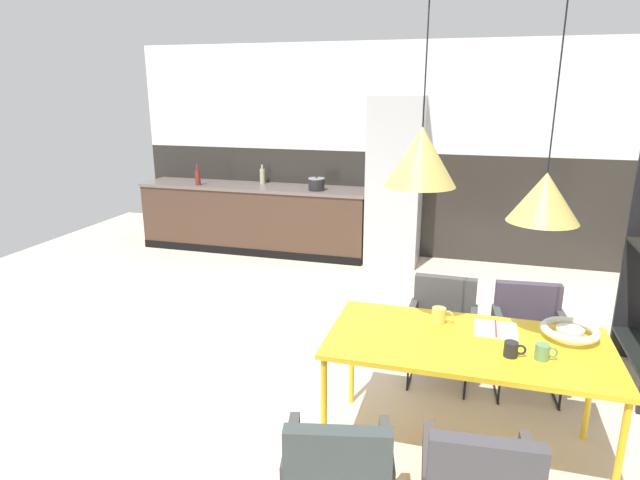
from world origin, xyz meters
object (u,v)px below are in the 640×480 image
object	(u,v)px
mug_wide_latte	(543,352)
bottle_spice_small	(198,177)
armchair_facing_counter	(480,480)
fruit_bowl	(570,331)
mug_white_ceramic	(512,349)
armchair_by_stool	(442,318)
cooking_pot	(316,184)
refrigerator_column	(395,182)
pendant_lamp_over_table_far	(545,197)
bottle_oil_tall	(262,176)
dining_table	(467,349)
armchair_far_side	(529,324)
armchair_corner_seat	(338,466)
mug_dark_espresso	(439,316)
open_book	(496,330)
pendant_lamp_over_table_near	(421,157)

from	to	relation	value
mug_wide_latte	bottle_spice_small	size ratio (longest dim) A/B	0.42
armchair_facing_counter	mug_wide_latte	bearing A→B (deg)	62.86
fruit_bowl	mug_white_ceramic	bearing A→B (deg)	-136.75
armchair_by_stool	cooking_pot	world-z (taller)	cooking_pot
refrigerator_column	pendant_lamp_over_table_far	xyz separation A→B (m)	(1.26, -3.59, 0.57)
refrigerator_column	mug_white_ceramic	bearing A→B (deg)	-72.50
mug_wide_latte	bottle_oil_tall	distance (m)	4.98
dining_table	armchair_far_side	distance (m)	1.01
armchair_far_side	armchair_by_stool	xyz separation A→B (m)	(-0.60, -0.01, -0.01)
mug_white_ceramic	armchair_corner_seat	bearing A→B (deg)	-133.99
armchair_by_stool	mug_dark_espresso	size ratio (longest dim) A/B	5.87
open_book	mug_white_ceramic	size ratio (longest dim) A/B	2.10
open_book	cooking_pot	bearing A→B (deg)	122.10
cooking_pot	bottle_oil_tall	distance (m)	0.89
armchair_far_side	bottle_spice_small	bearing A→B (deg)	-37.46
refrigerator_column	bottle_spice_small	distance (m)	2.57
refrigerator_column	pendant_lamp_over_table_near	distance (m)	3.70
armchair_by_stool	bottle_oil_tall	size ratio (longest dim) A/B	3.01
refrigerator_column	mug_wide_latte	world-z (taller)	refrigerator_column
refrigerator_column	open_book	world-z (taller)	refrigerator_column
armchair_facing_counter	open_book	distance (m)	1.05
refrigerator_column	mug_wide_latte	distance (m)	3.93
refrigerator_column	bottle_oil_tall	xyz separation A→B (m)	(-1.80, 0.18, -0.03)
armchair_far_side	armchair_corner_seat	bearing A→B (deg)	57.25
armchair_corner_seat	pendant_lamp_over_table_far	distance (m)	1.65
refrigerator_column	mug_dark_espresso	distance (m)	3.48
open_book	pendant_lamp_over_table_far	bearing A→B (deg)	-50.82
pendant_lamp_over_table_far	bottle_oil_tall	bearing A→B (deg)	129.08
pendant_lamp_over_table_near	pendant_lamp_over_table_far	size ratio (longest dim) A/B	0.87
dining_table	armchair_far_side	world-z (taller)	armchair_far_side
mug_dark_espresso	bottle_spice_small	distance (m)	4.63
armchair_by_stool	mug_wide_latte	distance (m)	1.18
armchair_far_side	dining_table	bearing A→B (deg)	59.95
cooking_pot	bottle_oil_tall	bearing A→B (deg)	161.24
armchair_corner_seat	mug_wide_latte	distance (m)	1.24
open_book	cooking_pot	xyz separation A→B (m)	(-2.06, 3.29, 0.21)
cooking_pot	pendant_lamp_over_table_far	world-z (taller)	pendant_lamp_over_table_far
armchair_by_stool	armchair_corner_seat	world-z (taller)	armchair_corner_seat
armchair_far_side	mug_dark_espresso	bearing A→B (deg)	44.66
open_book	mug_dark_espresso	distance (m)	0.33
refrigerator_column	armchair_facing_counter	distance (m)	4.56
mug_dark_espresso	cooking_pot	bearing A→B (deg)	117.91
open_book	pendant_lamp_over_table_near	bearing A→B (deg)	-160.08
fruit_bowl	pendant_lamp_over_table_near	xyz separation A→B (m)	(-0.87, -0.17, 0.97)
refrigerator_column	armchair_by_stool	bearing A→B (deg)	-74.16
mug_dark_espresso	cooking_pot	distance (m)	3.71
mug_white_ceramic	pendant_lamp_over_table_near	bearing A→B (deg)	165.60
armchair_by_stool	cooking_pot	distance (m)	3.15
open_book	pendant_lamp_over_table_near	size ratio (longest dim) A/B	0.24
pendant_lamp_over_table_near	armchair_facing_counter	bearing A→B (deg)	-64.78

